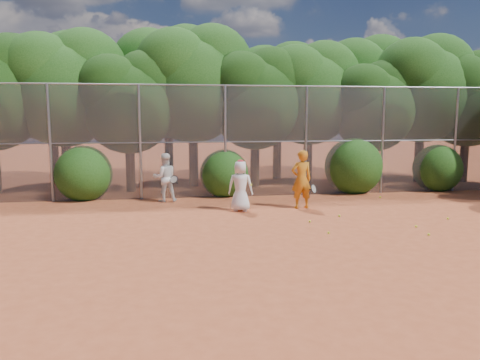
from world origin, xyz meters
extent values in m
plane|color=#A74725|center=(0.00, 0.00, 0.00)|extent=(80.00, 80.00, 0.00)
cylinder|color=gray|center=(-7.00, 6.00, 2.00)|extent=(0.09, 0.09, 4.00)
cylinder|color=gray|center=(-4.00, 6.00, 2.00)|extent=(0.09, 0.09, 4.00)
cylinder|color=gray|center=(-1.00, 6.00, 2.00)|extent=(0.09, 0.09, 4.00)
cylinder|color=gray|center=(2.00, 6.00, 2.00)|extent=(0.09, 0.09, 4.00)
cylinder|color=gray|center=(5.00, 6.00, 2.00)|extent=(0.09, 0.09, 4.00)
cylinder|color=gray|center=(8.00, 6.00, 2.00)|extent=(0.09, 0.09, 4.00)
cylinder|color=gray|center=(0.00, 6.00, 4.00)|extent=(20.00, 0.05, 0.05)
cylinder|color=gray|center=(0.00, 6.00, 2.00)|extent=(20.00, 0.04, 0.04)
cube|color=slate|center=(0.00, 6.00, 2.00)|extent=(20.00, 0.02, 4.00)
sphere|color=black|center=(-8.74, 8.38, 4.47)|extent=(3.05, 3.05, 3.05)
cylinder|color=black|center=(-7.00, 8.50, 1.26)|extent=(0.38, 0.38, 2.52)
sphere|color=#194310|center=(-7.00, 8.50, 3.73)|extent=(4.03, 4.03, 4.03)
sphere|color=#194310|center=(-6.19, 8.90, 4.74)|extent=(3.23, 3.23, 3.23)
sphere|color=#194310|center=(-7.71, 8.20, 4.54)|extent=(3.02, 3.02, 3.02)
cylinder|color=black|center=(-4.50, 7.80, 1.08)|extent=(0.36, 0.36, 2.17)
sphere|color=black|center=(-4.50, 7.80, 3.21)|extent=(3.47, 3.47, 3.47)
sphere|color=black|center=(-3.81, 8.15, 4.08)|extent=(2.78, 2.78, 2.78)
sphere|color=black|center=(-5.11, 7.54, 3.91)|extent=(2.60, 2.60, 2.60)
cylinder|color=black|center=(-2.00, 8.80, 1.33)|extent=(0.39, 0.39, 2.66)
sphere|color=#194310|center=(-2.00, 8.80, 3.94)|extent=(4.26, 4.26, 4.26)
sphere|color=#194310|center=(-1.15, 9.23, 5.00)|extent=(3.40, 3.40, 3.40)
sphere|color=#194310|center=(-2.74, 8.48, 4.79)|extent=(3.19, 3.19, 3.19)
cylinder|color=black|center=(0.50, 8.20, 1.14)|extent=(0.37, 0.37, 2.27)
sphere|color=black|center=(0.50, 8.20, 3.37)|extent=(3.64, 3.64, 3.64)
sphere|color=black|center=(1.23, 8.56, 4.28)|extent=(2.91, 2.91, 2.91)
sphere|color=black|center=(-0.14, 7.93, 4.10)|extent=(2.73, 2.73, 2.73)
cylinder|color=black|center=(3.00, 9.00, 1.22)|extent=(0.38, 0.38, 2.45)
sphere|color=#194310|center=(3.00, 9.00, 3.63)|extent=(3.92, 3.92, 3.92)
sphere|color=#194310|center=(3.78, 9.39, 4.61)|extent=(3.14, 3.14, 3.14)
sphere|color=#194310|center=(2.31, 8.71, 4.41)|extent=(2.94, 2.94, 2.94)
cylinder|color=black|center=(5.50, 8.00, 1.05)|extent=(0.36, 0.36, 2.10)
sphere|color=black|center=(5.50, 8.00, 3.11)|extent=(3.36, 3.36, 3.36)
sphere|color=black|center=(6.17, 8.34, 3.95)|extent=(2.69, 2.69, 2.69)
sphere|color=black|center=(4.91, 7.75, 3.78)|extent=(2.52, 2.52, 2.52)
cylinder|color=black|center=(8.00, 8.60, 1.29)|extent=(0.39, 0.39, 2.59)
sphere|color=#194310|center=(8.00, 8.60, 3.83)|extent=(4.14, 4.14, 4.14)
sphere|color=#194310|center=(8.83, 9.01, 4.87)|extent=(3.32, 3.32, 3.32)
sphere|color=#194310|center=(7.27, 8.29, 4.66)|extent=(3.11, 3.11, 3.11)
cylinder|color=black|center=(10.00, 8.30, 1.15)|extent=(0.37, 0.37, 2.31)
sphere|color=black|center=(10.00, 8.30, 3.42)|extent=(3.70, 3.70, 3.70)
sphere|color=black|center=(10.74, 8.67, 4.34)|extent=(2.96, 2.96, 2.96)
sphere|color=black|center=(9.35, 8.02, 4.16)|extent=(2.77, 2.77, 2.77)
cylinder|color=black|center=(-8.00, 10.80, 1.31)|extent=(0.39, 0.39, 2.62)
sphere|color=#194310|center=(-8.00, 10.80, 3.88)|extent=(4.20, 4.20, 4.20)
sphere|color=#194310|center=(-7.16, 11.22, 4.94)|extent=(3.36, 3.36, 3.36)
sphere|color=#194310|center=(-8.73, 10.49, 4.72)|extent=(3.15, 3.15, 3.15)
cylinder|color=black|center=(-3.00, 11.00, 1.40)|extent=(0.40, 0.40, 2.80)
sphere|color=#194310|center=(-3.00, 11.00, 4.14)|extent=(4.48, 4.48, 4.48)
sphere|color=#194310|center=(-2.10, 11.45, 5.26)|extent=(3.58, 3.58, 3.58)
sphere|color=#194310|center=(-3.78, 10.66, 5.04)|extent=(3.36, 3.36, 3.36)
cylinder|color=black|center=(2.00, 10.60, 1.26)|extent=(0.38, 0.38, 2.52)
sphere|color=#194310|center=(2.00, 10.60, 3.73)|extent=(4.03, 4.03, 4.03)
sphere|color=#194310|center=(2.81, 11.00, 4.74)|extent=(3.23, 3.23, 3.23)
sphere|color=#194310|center=(1.29, 10.30, 4.54)|extent=(3.02, 3.02, 3.02)
cylinder|color=black|center=(6.50, 11.20, 1.36)|extent=(0.40, 0.40, 2.73)
sphere|color=#194310|center=(6.50, 11.20, 4.04)|extent=(4.37, 4.37, 4.37)
sphere|color=#194310|center=(7.37, 11.64, 5.13)|extent=(3.49, 3.49, 3.49)
sphere|color=#194310|center=(5.74, 10.87, 4.91)|extent=(3.28, 3.28, 3.28)
sphere|color=#194310|center=(-6.00, 6.30, 1.00)|extent=(2.00, 2.00, 2.00)
sphere|color=#194310|center=(-1.00, 6.30, 0.90)|extent=(1.80, 1.80, 1.80)
sphere|color=#194310|center=(4.00, 6.30, 1.10)|extent=(2.20, 2.20, 2.20)
sphere|color=#194310|center=(7.50, 6.30, 0.95)|extent=(1.90, 1.90, 1.90)
imported|color=orange|center=(1.14, 3.56, 0.93)|extent=(0.72, 0.50, 1.86)
torus|color=black|center=(1.49, 3.36, 0.65)|extent=(0.30, 0.30, 0.30)
cylinder|color=black|center=(1.34, 3.51, 0.58)|extent=(0.22, 0.22, 0.12)
imported|color=white|center=(-0.85, 3.39, 0.79)|extent=(0.87, 0.66, 1.58)
ellipsoid|color=red|center=(-0.85, 3.39, 1.54)|extent=(0.22, 0.22, 0.13)
sphere|color=yellow|center=(-0.55, 3.19, 0.85)|extent=(0.07, 0.07, 0.07)
imported|color=white|center=(-3.17, 5.40, 0.83)|extent=(0.90, 0.75, 1.67)
torus|color=black|center=(-2.87, 5.10, 0.80)|extent=(0.35, 0.29, 0.27)
cylinder|color=black|center=(-2.79, 5.27, 0.69)|extent=(0.14, 0.25, 0.17)
sphere|color=yellow|center=(3.43, 0.55, 0.03)|extent=(0.07, 0.07, 0.07)
sphere|color=yellow|center=(1.89, 2.11, 0.03)|extent=(0.07, 0.07, 0.07)
sphere|color=yellow|center=(3.29, -0.29, 0.03)|extent=(0.07, 0.07, 0.07)
sphere|color=yellow|center=(4.83, 1.31, 0.03)|extent=(0.07, 0.07, 0.07)
sphere|color=yellow|center=(0.91, 0.26, 0.03)|extent=(0.07, 0.07, 0.07)
sphere|color=yellow|center=(4.48, 4.90, 0.03)|extent=(0.07, 0.07, 0.07)
sphere|color=yellow|center=(0.81, 1.54, 0.03)|extent=(0.07, 0.07, 0.07)
camera|label=1|loc=(-3.03, -10.70, 2.96)|focal=35.00mm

